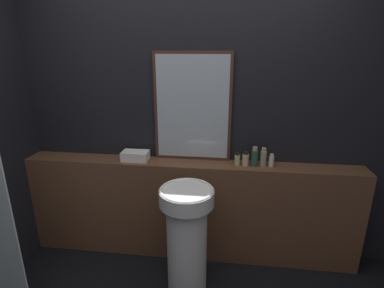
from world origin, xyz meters
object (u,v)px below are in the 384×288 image
Objects in this scene: pedestal_sink at (187,235)px; hand_soap_bottle at (271,161)px; body_wash_bottle at (263,158)px; shampoo_bottle at (237,159)px; mirror at (193,108)px; towel_stack at (135,156)px; conditioner_bottle at (246,159)px; lotion_bottle at (255,157)px.

hand_soap_bottle is at bearing 33.58° from pedestal_sink.
body_wash_bottle is 0.07m from hand_soap_bottle.
shampoo_bottle is (0.36, 0.42, 0.47)m from pedestal_sink.
mirror is at bearing 170.95° from body_wash_bottle.
towel_stack is at bearing 180.00° from shampoo_bottle.
pedestal_sink is at bearing -130.57° from shampoo_bottle.
lotion_bottle is at bearing 0.00° from conditioner_bottle.
body_wash_bottle is at bearing -9.05° from mirror.
mirror is (-0.02, 0.52, 0.87)m from pedestal_sink.
body_wash_bottle is (0.60, -0.09, -0.38)m from mirror.
shampoo_bottle is at bearing -180.00° from body_wash_bottle.
shampoo_bottle is at bearing 49.43° from pedestal_sink.
mirror reaches higher than pedestal_sink.
lotion_bottle reaches higher than shampoo_bottle.
shampoo_bottle is at bearing 180.00° from hand_soap_bottle.
mirror is 5.57× the size of lotion_bottle.
towel_stack is at bearing 180.00° from conditioner_bottle.
hand_soap_bottle reaches higher than towel_stack.
mirror is at bearing 11.07° from towel_stack.
pedestal_sink is 0.82m from lotion_bottle.
pedestal_sink is at bearing -135.43° from conditioner_bottle.
towel_stack is (-0.51, 0.42, 0.46)m from pedestal_sink.
body_wash_bottle reaches higher than conditioner_bottle.
body_wash_bottle is at bearing 0.00° from conditioner_bottle.
hand_soap_bottle reaches higher than shampoo_bottle.
hand_soap_bottle is at bearing -0.00° from body_wash_bottle.
lotion_bottle is at bearing 40.16° from pedestal_sink.
towel_stack is 1.14m from hand_soap_bottle.
conditioner_bottle is 0.14m from body_wash_bottle.
conditioner_bottle is (0.45, -0.09, -0.40)m from mirror.
mirror reaches higher than hand_soap_bottle.
towel_stack is 1.39× the size of lotion_bottle.
towel_stack reaches higher than pedestal_sink.
shampoo_bottle is 0.07m from conditioner_bottle.
towel_stack is 2.13× the size of shampoo_bottle.
shampoo_bottle is 0.28m from hand_soap_bottle.
hand_soap_bottle is (0.07, -0.00, -0.02)m from body_wash_bottle.
mirror is at bearing 169.75° from lotion_bottle.
conditioner_bottle is 0.72× the size of lotion_bottle.
body_wash_bottle is at bearing 0.00° from shampoo_bottle.
conditioner_bottle is at bearing 180.00° from hand_soap_bottle.
pedestal_sink is 0.73m from shampoo_bottle.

